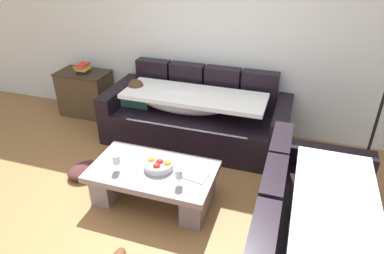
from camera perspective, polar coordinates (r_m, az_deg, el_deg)
ground_plane at (r=3.33m, az=-7.32°, el=-16.19°), size 14.00×14.00×0.00m
back_wall at (r=4.47m, az=3.47°, el=16.25°), size 9.00×0.10×2.70m
couch_along_wall at (r=4.37m, az=0.27°, el=1.72°), size 2.25×0.92×0.88m
couch_near_window at (r=2.90m, az=19.42°, el=-17.25°), size 0.92×1.96×0.88m
coffee_table at (r=3.46m, az=-6.33°, el=-8.69°), size 1.20×0.68×0.38m
fruit_bowl at (r=3.36m, az=-5.45°, el=-6.15°), size 0.28×0.28×0.10m
wine_glass_near_left at (r=3.35m, az=-12.26°, el=-5.29°), size 0.07×0.07×0.17m
wine_glass_near_right at (r=3.10m, az=-2.12°, el=-7.72°), size 0.07×0.07×0.17m
open_magazine at (r=3.29m, az=0.25°, el=-7.60°), size 0.31×0.26×0.01m
side_cabinet at (r=5.28m, az=-16.95°, el=5.31°), size 0.72×0.44×0.64m
book_stack_on_cabinet at (r=5.13m, az=-17.42°, el=9.18°), size 0.17×0.21×0.12m
floor_lamp at (r=3.83m, az=28.82°, el=6.67°), size 0.33×0.31×1.95m
crumpled_garment at (r=4.05m, az=-16.92°, el=-6.77°), size 0.49×0.51×0.12m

